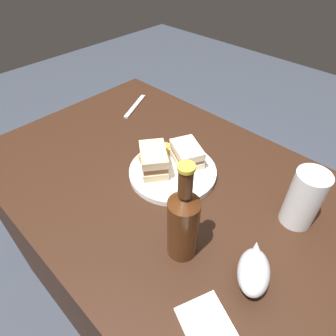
# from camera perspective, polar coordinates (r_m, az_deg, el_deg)

# --- Properties ---
(ground_plane) EXTENTS (6.00, 6.00, 0.00)m
(ground_plane) POSITION_cam_1_polar(r_m,az_deg,el_deg) (1.49, -0.59, -23.43)
(ground_plane) COLOR #333842
(dining_table) EXTENTS (1.12, 0.77, 0.76)m
(dining_table) POSITION_cam_1_polar(r_m,az_deg,el_deg) (1.16, -0.73, -15.58)
(dining_table) COLOR black
(dining_table) RESTS_ON ground
(plate) EXTENTS (0.26, 0.26, 0.02)m
(plate) POSITION_cam_1_polar(r_m,az_deg,el_deg) (0.86, 0.94, -0.72)
(plate) COLOR white
(plate) RESTS_ON dining_table
(sandwich_half_left) EXTENTS (0.13, 0.11, 0.06)m
(sandwich_half_left) POSITION_cam_1_polar(r_m,az_deg,el_deg) (0.86, 3.73, 2.77)
(sandwich_half_left) COLOR beige
(sandwich_half_left) RESTS_ON plate
(sandwich_half_right) EXTENTS (0.13, 0.12, 0.07)m
(sandwich_half_right) POSITION_cam_1_polar(r_m,az_deg,el_deg) (0.83, -2.85, 1.55)
(sandwich_half_right) COLOR #CCB284
(sandwich_half_right) RESTS_ON plate
(potato_wedge_front) EXTENTS (0.03, 0.06, 0.02)m
(potato_wedge_front) POSITION_cam_1_polar(r_m,az_deg,el_deg) (0.91, -1.66, 3.45)
(potato_wedge_front) COLOR gold
(potato_wedge_front) RESTS_ON plate
(potato_wedge_middle) EXTENTS (0.05, 0.03, 0.02)m
(potato_wedge_middle) POSITION_cam_1_polar(r_m,az_deg,el_deg) (0.91, -0.21, 3.87)
(potato_wedge_middle) COLOR #B77F33
(potato_wedge_middle) RESTS_ON plate
(potato_wedge_back) EXTENTS (0.04, 0.05, 0.02)m
(potato_wedge_back) POSITION_cam_1_polar(r_m,az_deg,el_deg) (0.88, -4.19, 2.08)
(potato_wedge_back) COLOR #AD702D
(potato_wedge_back) RESTS_ON plate
(pint_glass) EXTENTS (0.08, 0.08, 0.16)m
(pint_glass) POSITION_cam_1_polar(r_m,az_deg,el_deg) (0.77, 25.11, -5.90)
(pint_glass) COLOR white
(pint_glass) RESTS_ON dining_table
(gravy_boat) EXTENTS (0.11, 0.13, 0.07)m
(gravy_boat) POSITION_cam_1_polar(r_m,az_deg,el_deg) (0.65, 16.54, -18.96)
(gravy_boat) COLOR #B7B7BC
(gravy_boat) RESTS_ON dining_table
(cider_bottle) EXTENTS (0.07, 0.07, 0.26)m
(cider_bottle) POSITION_cam_1_polar(r_m,az_deg,el_deg) (0.62, 3.02, -10.67)
(cider_bottle) COLOR #47230F
(cider_bottle) RESTS_ON dining_table
(napkin) EXTENTS (0.14, 0.13, 0.01)m
(napkin) POSITION_cam_1_polar(r_m,az_deg,el_deg) (0.63, 7.78, -28.60)
(napkin) COLOR white
(napkin) RESTS_ON dining_table
(fork) EXTENTS (0.09, 0.17, 0.01)m
(fork) POSITION_cam_1_polar(r_m,az_deg,el_deg) (1.19, -6.53, 12.05)
(fork) COLOR silver
(fork) RESTS_ON dining_table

